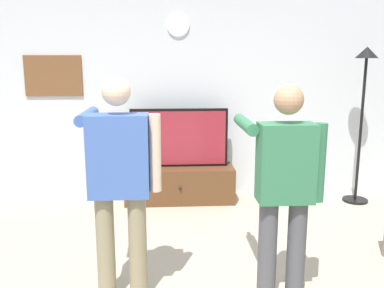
{
  "coord_description": "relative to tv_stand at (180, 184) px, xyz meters",
  "views": [
    {
      "loc": [
        -0.27,
        -2.67,
        1.84
      ],
      "look_at": [
        -0.03,
        1.2,
        1.05
      ],
      "focal_mm": 39.1,
      "sensor_mm": 36.0,
      "label": 1
    }
  ],
  "objects": [
    {
      "name": "floor_lamp",
      "position": [
        2.31,
        -0.16,
        1.19
      ],
      "size": [
        0.32,
        0.32,
        1.99
      ],
      "color": "black",
      "rests_on": "ground_plane"
    },
    {
      "name": "back_wall",
      "position": [
        0.11,
        0.35,
        1.12
      ],
      "size": [
        6.4,
        0.1,
        2.7
      ],
      "primitive_type": "cube",
      "color": "silver",
      "rests_on": "ground_plane"
    },
    {
      "name": "framed_picture",
      "position": [
        -1.61,
        0.3,
        1.4
      ],
      "size": [
        0.73,
        0.04,
        0.52
      ],
      "primitive_type": "cube",
      "color": "brown"
    },
    {
      "name": "person_standing_nearer_lamp",
      "position": [
        -0.52,
        -2.24,
        0.75
      ],
      "size": [
        0.62,
        0.78,
        1.72
      ],
      "color": "gray",
      "rests_on": "ground_plane"
    },
    {
      "name": "person_standing_nearer_couch",
      "position": [
        0.69,
        -2.4,
        0.71
      ],
      "size": [
        0.58,
        0.78,
        1.67
      ],
      "color": "#4C4C51",
      "rests_on": "ground_plane"
    },
    {
      "name": "wall_clock",
      "position": [
        0.0,
        0.29,
        2.04
      ],
      "size": [
        0.29,
        0.03,
        0.29
      ],
      "primitive_type": "cylinder",
      "rotation": [
        1.57,
        0.0,
        0.0
      ],
      "color": "white"
    },
    {
      "name": "tv_stand",
      "position": [
        0.0,
        0.0,
        0.0
      ],
      "size": [
        1.41,
        0.51,
        0.46
      ],
      "color": "brown",
      "rests_on": "ground_plane"
    },
    {
      "name": "television",
      "position": [
        0.0,
        0.05,
        0.61
      ],
      "size": [
        1.26,
        0.07,
        0.76
      ],
      "color": "black",
      "rests_on": "tv_stand"
    }
  ]
}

